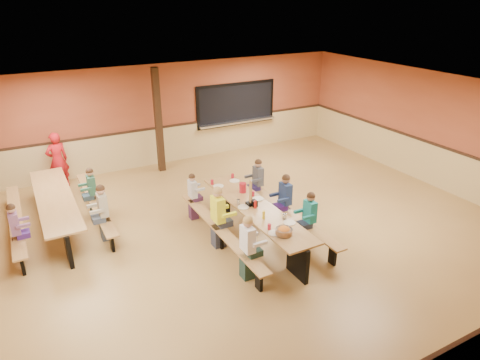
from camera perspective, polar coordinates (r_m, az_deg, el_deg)
ground at (r=9.35m, az=-0.38°, el=-7.44°), size 12.00×12.00×0.00m
room_envelope at (r=9.02m, az=-0.39°, el=-3.68°), size 12.04×10.04×3.02m
kitchen_pass_through at (r=14.02m, az=-0.51°, el=9.83°), size 2.78×0.28×1.38m
structural_post at (r=12.47m, az=-10.83°, el=7.72°), size 0.18×0.18×3.00m
cafeteria_table_main at (r=9.04m, az=2.07°, el=-4.81°), size 1.91×3.70×0.74m
cafeteria_table_second at (r=10.28m, az=-23.31°, el=-3.17°), size 1.91×3.70×0.74m
seated_child_white_left at (r=7.78m, az=1.04°, el=-9.07°), size 0.39×0.32×1.25m
seated_adult_yellow at (r=8.71m, az=-2.94°, el=-5.02°), size 0.42×0.34×1.31m
seated_child_grey_left at (r=9.85m, az=-6.30°, el=-2.24°), size 0.32×0.26×1.10m
seated_child_teal_right at (r=8.86m, az=9.22°, el=-5.24°), size 0.36×0.29×1.19m
seated_child_navy_right at (r=9.48m, az=6.02°, el=-2.85°), size 0.38×0.31×1.24m
seated_child_char_right at (r=10.38m, az=2.41°, el=-0.43°), size 0.36×0.30×1.20m
seated_child_purple_sec at (r=9.40m, az=-27.65°, el=-6.15°), size 0.35×0.29×1.17m
seated_child_green_sec at (r=10.50m, az=-19.06°, el=-1.59°), size 0.35×0.29×1.17m
seated_child_tan_sec at (r=9.40m, az=-17.72°, el=-4.20°), size 0.38×0.31×1.24m
standing_woman at (r=12.35m, az=-23.15°, el=2.44°), size 0.62×0.48×1.53m
punch_pitcher at (r=9.53m, az=0.36°, el=-1.03°), size 0.16×0.16×0.22m
chip_bowl at (r=7.95m, az=5.88°, el=-6.79°), size 0.32×0.32×0.15m
napkin_dispenser at (r=8.95m, az=1.89°, el=-3.10°), size 0.10×0.14×0.13m
condiment_mustard at (r=8.45m, az=3.17°, el=-4.66°), size 0.06×0.06×0.17m
condiment_ketchup at (r=8.85m, az=2.05°, el=-3.28°), size 0.06×0.06×0.17m
table_paddle at (r=8.95m, az=1.40°, el=-2.56°), size 0.16×0.16×0.56m
place_settings at (r=8.91m, az=2.10°, el=-3.29°), size 0.65×3.30×0.11m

